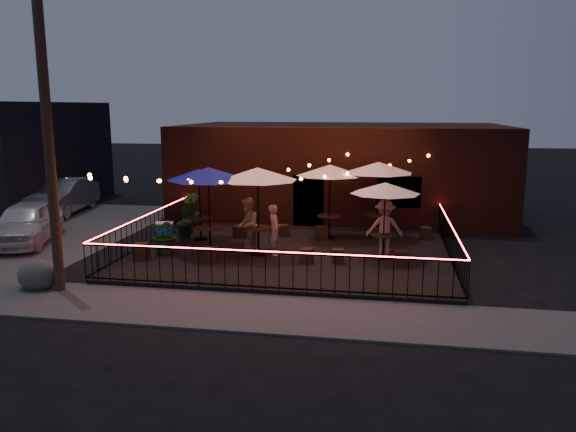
{
  "coord_description": "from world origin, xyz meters",
  "views": [
    {
      "loc": [
        2.93,
        -15.48,
        4.78
      ],
      "look_at": [
        -0.2,
        2.51,
        1.22
      ],
      "focal_mm": 35.0,
      "sensor_mm": 36.0,
      "label": 1
    }
  ],
  "objects_px": {
    "cafe_table_2": "(258,175)",
    "cafe_table_5": "(378,169)",
    "cafe_table_3": "(330,171)",
    "utility_pole": "(48,139)",
    "boulder": "(38,275)",
    "cafe_table_1": "(199,175)",
    "cafe_table_0": "(208,175)",
    "cooler": "(165,233)",
    "cafe_table_4": "(385,189)"
  },
  "relations": [
    {
      "from": "cafe_table_2",
      "to": "cafe_table_5",
      "type": "height_order",
      "value": "cafe_table_2"
    },
    {
      "from": "cafe_table_3",
      "to": "cafe_table_4",
      "type": "xyz_separation_m",
      "value": [
        1.93,
        -2.44,
        -0.24
      ]
    },
    {
      "from": "cafe_table_1",
      "to": "cafe_table_5",
      "type": "distance_m",
      "value": 6.31
    },
    {
      "from": "utility_pole",
      "to": "cooler",
      "type": "xyz_separation_m",
      "value": [
        0.99,
        4.78,
        -3.46
      ]
    },
    {
      "from": "cafe_table_2",
      "to": "cafe_table_3",
      "type": "xyz_separation_m",
      "value": [
        1.99,
        2.68,
        -0.13
      ]
    },
    {
      "from": "cafe_table_3",
      "to": "cooler",
      "type": "relative_size",
      "value": 3.59
    },
    {
      "from": "cafe_table_0",
      "to": "cafe_table_1",
      "type": "distance_m",
      "value": 2.02
    },
    {
      "from": "utility_pole",
      "to": "cooler",
      "type": "relative_size",
      "value": 10.31
    },
    {
      "from": "cafe_table_2",
      "to": "boulder",
      "type": "xyz_separation_m",
      "value": [
        -5.08,
        -3.98,
        -2.31
      ]
    },
    {
      "from": "cooler",
      "to": "cafe_table_3",
      "type": "bearing_deg",
      "value": 1.93
    },
    {
      "from": "cafe_table_1",
      "to": "cafe_table_5",
      "type": "bearing_deg",
      "value": 13.16
    },
    {
      "from": "boulder",
      "to": "cooler",
      "type": "bearing_deg",
      "value": 70.71
    },
    {
      "from": "cafe_table_0",
      "to": "cafe_table_5",
      "type": "distance_m",
      "value": 6.13
    },
    {
      "from": "cafe_table_3",
      "to": "cafe_table_5",
      "type": "distance_m",
      "value": 1.72
    },
    {
      "from": "utility_pole",
      "to": "boulder",
      "type": "height_order",
      "value": "utility_pole"
    },
    {
      "from": "boulder",
      "to": "cafe_table_5",
      "type": "bearing_deg",
      "value": 38.84
    },
    {
      "from": "cafe_table_4",
      "to": "boulder",
      "type": "xyz_separation_m",
      "value": [
        -9.01,
        -4.22,
        -1.93
      ]
    },
    {
      "from": "cafe_table_4",
      "to": "utility_pole",
      "type": "bearing_deg",
      "value": -152.79
    },
    {
      "from": "cafe_table_0",
      "to": "cooler",
      "type": "xyz_separation_m",
      "value": [
        -1.89,
        0.87,
        -2.14
      ]
    },
    {
      "from": "utility_pole",
      "to": "cafe_table_0",
      "type": "relative_size",
      "value": 2.49
    },
    {
      "from": "utility_pole",
      "to": "cafe_table_0",
      "type": "height_order",
      "value": "utility_pole"
    },
    {
      "from": "cafe_table_5",
      "to": "cooler",
      "type": "relative_size",
      "value": 4.01
    },
    {
      "from": "cafe_table_5",
      "to": "cooler",
      "type": "distance_m",
      "value": 7.77
    },
    {
      "from": "utility_pole",
      "to": "cafe_table_0",
      "type": "distance_m",
      "value": 5.02
    },
    {
      "from": "cafe_table_0",
      "to": "cafe_table_4",
      "type": "xyz_separation_m",
      "value": [
        5.47,
        0.39,
        -0.37
      ]
    },
    {
      "from": "cafe_table_1",
      "to": "utility_pole",
      "type": "bearing_deg",
      "value": -108.98
    },
    {
      "from": "cooler",
      "to": "boulder",
      "type": "xyz_separation_m",
      "value": [
        -1.65,
        -4.7,
        -0.16
      ]
    },
    {
      "from": "cafe_table_1",
      "to": "cafe_table_5",
      "type": "height_order",
      "value": "cafe_table_5"
    },
    {
      "from": "cafe_table_1",
      "to": "boulder",
      "type": "relative_size",
      "value": 3.01
    },
    {
      "from": "cafe_table_3",
      "to": "cafe_table_4",
      "type": "height_order",
      "value": "cafe_table_3"
    },
    {
      "from": "utility_pole",
      "to": "cafe_table_2",
      "type": "height_order",
      "value": "utility_pole"
    },
    {
      "from": "cafe_table_0",
      "to": "cooler",
      "type": "distance_m",
      "value": 2.99
    },
    {
      "from": "cafe_table_0",
      "to": "cafe_table_1",
      "type": "xyz_separation_m",
      "value": [
        -0.92,
        1.78,
        -0.24
      ]
    },
    {
      "from": "cafe_table_5",
      "to": "cafe_table_4",
      "type": "bearing_deg",
      "value": -84.8
    },
    {
      "from": "cafe_table_0",
      "to": "cafe_table_5",
      "type": "bearing_deg",
      "value": 31.66
    },
    {
      "from": "cafe_table_0",
      "to": "cafe_table_1",
      "type": "bearing_deg",
      "value": 117.36
    },
    {
      "from": "cafe_table_3",
      "to": "cooler",
      "type": "bearing_deg",
      "value": -160.18
    },
    {
      "from": "cafe_table_3",
      "to": "cafe_table_1",
      "type": "bearing_deg",
      "value": -166.78
    },
    {
      "from": "cafe_table_1",
      "to": "cooler",
      "type": "xyz_separation_m",
      "value": [
        -0.97,
        -0.91,
        -1.9
      ]
    },
    {
      "from": "cafe_table_1",
      "to": "cafe_table_3",
      "type": "relative_size",
      "value": 1.06
    },
    {
      "from": "cafe_table_3",
      "to": "cafe_table_5",
      "type": "height_order",
      "value": "cafe_table_5"
    },
    {
      "from": "cafe_table_5",
      "to": "cafe_table_2",
      "type": "bearing_deg",
      "value": -140.14
    },
    {
      "from": "utility_pole",
      "to": "cafe_table_1",
      "type": "xyz_separation_m",
      "value": [
        1.96,
        5.69,
        -1.55
      ]
    },
    {
      "from": "cafe_table_5",
      "to": "cafe_table_0",
      "type": "bearing_deg",
      "value": -148.34
    },
    {
      "from": "cafe_table_3",
      "to": "boulder",
      "type": "bearing_deg",
      "value": -136.73
    },
    {
      "from": "cafe_table_1",
      "to": "boulder",
      "type": "height_order",
      "value": "cafe_table_1"
    },
    {
      "from": "cafe_table_4",
      "to": "cafe_table_3",
      "type": "bearing_deg",
      "value": 128.42
    },
    {
      "from": "cafe_table_2",
      "to": "cafe_table_3",
      "type": "bearing_deg",
      "value": 53.34
    },
    {
      "from": "cafe_table_5",
      "to": "boulder",
      "type": "relative_size",
      "value": 3.16
    },
    {
      "from": "cooler",
      "to": "cafe_table_2",
      "type": "bearing_deg",
      "value": -29.72
    }
  ]
}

